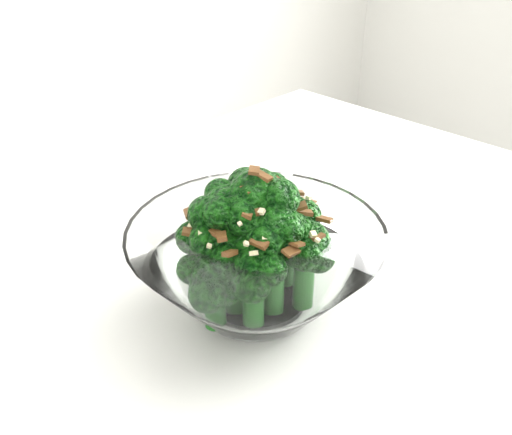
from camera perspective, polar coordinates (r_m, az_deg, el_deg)
broccoli_dish at (r=0.43m, az=-0.12°, el=-3.99°), size 0.19×0.19×0.12m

